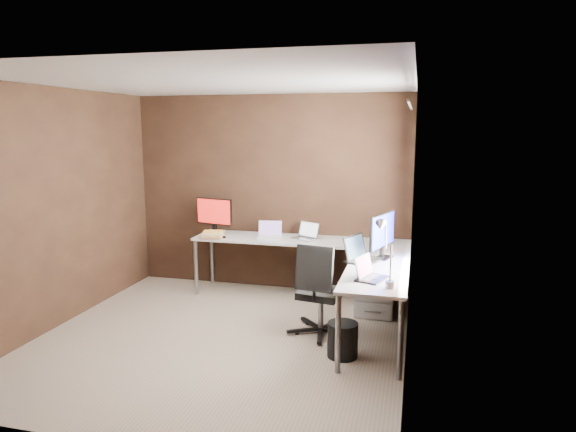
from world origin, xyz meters
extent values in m
cube|color=#A18E7D|center=(0.00, 0.00, 0.00)|extent=(3.60, 3.60, 0.00)
cube|color=white|center=(0.00, 0.00, 2.50)|extent=(3.60, 3.60, 0.00)
cube|color=black|center=(0.00, 1.80, 1.25)|extent=(3.60, 0.00, 2.50)
cube|color=black|center=(0.00, -1.80, 1.25)|extent=(3.60, 0.00, 2.50)
cube|color=black|center=(-1.80, 0.00, 1.25)|extent=(0.00, 3.60, 2.50)
cube|color=black|center=(1.80, 0.00, 1.25)|extent=(0.00, 3.60, 2.50)
cube|color=white|center=(1.79, 0.35, 1.45)|extent=(0.00, 1.00, 1.30)
cube|color=orange|center=(1.75, -0.38, 1.25)|extent=(0.01, 0.35, 2.00)
cube|color=orange|center=(1.75, 1.07, 1.25)|extent=(0.01, 0.35, 2.00)
cylinder|color=slate|center=(1.75, 0.35, 2.28)|extent=(0.02, 1.90, 0.02)
cube|color=silver|center=(0.48, 1.50, 0.71)|extent=(2.65, 0.60, 0.03)
cube|color=silver|center=(1.50, 0.38, 0.71)|extent=(0.60, 1.65, 0.03)
cylinder|color=slate|center=(-0.81, 1.24, 0.35)|extent=(0.05, 0.05, 0.70)
cylinder|color=slate|center=(-0.81, 1.76, 0.35)|extent=(0.05, 0.05, 0.70)
cylinder|color=slate|center=(1.24, -0.41, 0.35)|extent=(0.05, 0.05, 0.70)
cylinder|color=slate|center=(1.76, -0.41, 0.35)|extent=(0.05, 0.05, 0.70)
cylinder|color=slate|center=(1.76, 1.76, 0.35)|extent=(0.05, 0.05, 0.70)
cube|color=silver|center=(1.43, 1.15, 0.30)|extent=(0.42, 0.50, 0.60)
cube|color=black|center=(-0.68, 1.54, 0.74)|extent=(0.26, 0.20, 0.01)
cube|color=black|center=(-0.68, 1.56, 0.80)|extent=(0.06, 0.04, 0.11)
cube|color=black|center=(-0.68, 1.56, 1.02)|extent=(0.52, 0.14, 0.34)
cube|color=red|center=(-0.68, 1.54, 1.02)|extent=(0.49, 0.12, 0.31)
cube|color=black|center=(1.53, 0.79, 0.74)|extent=(0.20, 0.25, 0.01)
cube|color=black|center=(1.51, 0.80, 0.80)|extent=(0.04, 0.06, 0.10)
cube|color=black|center=(1.51, 0.80, 1.03)|extent=(0.21, 0.56, 0.36)
cube|color=#0E0FBB|center=(1.52, 0.79, 1.03)|extent=(0.18, 0.52, 0.33)
cube|color=silver|center=(0.08, 1.49, 0.74)|extent=(0.32, 0.25, 0.02)
cube|color=silver|center=(0.07, 1.56, 0.84)|extent=(0.30, 0.10, 0.18)
cube|color=#7D57A1|center=(0.07, 1.56, 0.84)|extent=(0.26, 0.09, 0.16)
cube|color=silver|center=(0.53, 1.51, 0.74)|extent=(0.37, 0.33, 0.02)
cube|color=silver|center=(0.57, 1.58, 0.84)|extent=(0.30, 0.19, 0.19)
cube|color=silver|center=(0.56, 1.57, 0.84)|extent=(0.26, 0.16, 0.16)
cube|color=black|center=(1.34, 0.62, 0.74)|extent=(0.40, 0.47, 0.02)
cube|color=black|center=(1.25, 0.66, 0.87)|extent=(0.22, 0.39, 0.24)
cube|color=#1B2939|center=(1.25, 0.66, 0.87)|extent=(0.19, 0.34, 0.21)
cube|color=black|center=(1.48, 0.00, 0.74)|extent=(0.31, 0.36, 0.02)
cube|color=black|center=(1.40, 0.02, 0.84)|extent=(0.16, 0.31, 0.19)
cube|color=#A95174|center=(1.41, 0.02, 0.84)|extent=(0.13, 0.27, 0.17)
cube|color=#A47958|center=(-0.59, 1.30, 0.74)|extent=(0.28, 0.23, 0.03)
cube|color=#EAC347|center=(-0.59, 1.30, 0.77)|extent=(0.27, 0.22, 0.02)
cube|color=beige|center=(-0.59, 1.30, 0.79)|extent=(0.29, 0.25, 0.02)
cube|color=#EAC347|center=(-0.59, 1.30, 0.81)|extent=(0.27, 0.24, 0.02)
ellipsoid|color=black|center=(-0.46, 1.31, 0.74)|extent=(0.08, 0.06, 0.03)
ellipsoid|color=black|center=(1.08, 1.41, 0.75)|extent=(0.10, 0.08, 0.03)
cylinder|color=slate|center=(1.65, -0.22, 0.76)|extent=(0.08, 0.08, 0.06)
cylinder|color=slate|center=(1.65, -0.22, 0.95)|extent=(0.02, 0.02, 0.32)
cylinder|color=slate|center=(1.60, -0.19, 1.17)|extent=(0.02, 0.17, 0.24)
cone|color=slate|center=(1.55, -0.12, 1.25)|extent=(0.10, 0.13, 0.13)
cylinder|color=slate|center=(0.94, 0.42, 0.22)|extent=(0.05, 0.05, 0.34)
cube|color=black|center=(0.94, 0.42, 0.42)|extent=(0.47, 0.47, 0.07)
cube|color=black|center=(0.90, 0.23, 0.73)|extent=(0.39, 0.17, 0.45)
cylinder|color=black|center=(1.24, -0.09, 0.16)|extent=(0.37, 0.37, 0.32)
camera|label=1|loc=(1.84, -4.52, 2.08)|focal=32.00mm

